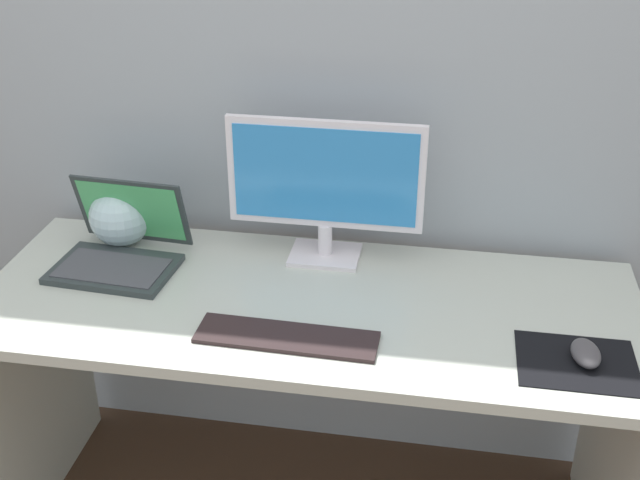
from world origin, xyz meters
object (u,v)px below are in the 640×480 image
Objects in this scene: laptop at (120,249)px; fishbowl at (120,216)px; mouse at (586,353)px; monitor at (325,184)px; keyboard_external at (287,337)px.

laptop is 0.12m from fishbowl.
laptop is at bearing 162.50° from mouse.
monitor reaches higher than laptop.
laptop is 1.92× the size of fishbowl.
fishbowl reaches higher than keyboard_external.
monitor is 0.57m from fishbowl.
laptop is at bearing -166.57° from monitor.
keyboard_external is 0.64m from mouse.
mouse is (0.64, 0.03, 0.02)m from keyboard_external.
mouse is (1.17, -0.34, -0.06)m from fishbowl.
fishbowl is 0.41× the size of keyboard_external.
mouse is at bearing 3.72° from keyboard_external.
laptop reaches higher than mouse.
fishbowl is (-0.55, -0.01, -0.13)m from monitor.
mouse reaches higher than keyboard_external.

